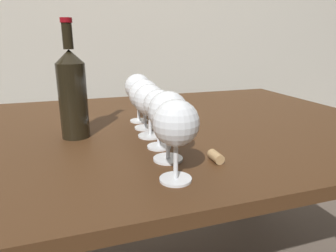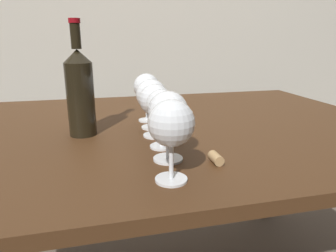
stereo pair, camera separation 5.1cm
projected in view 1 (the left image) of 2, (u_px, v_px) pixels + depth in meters
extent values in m
cube|color=#472B16|center=(146.00, 130.00, 0.93)|extent=(1.53, 0.99, 0.03)
cylinder|color=#472B16|center=(252.00, 157.00, 1.64)|extent=(0.06, 0.06, 0.67)
cylinder|color=white|center=(176.00, 179.00, 0.57)|extent=(0.06, 0.06, 0.00)
cylinder|color=white|center=(176.00, 158.00, 0.56)|extent=(0.01, 0.01, 0.08)
sphere|color=white|center=(176.00, 123.00, 0.54)|extent=(0.09, 0.09, 0.09)
ellipsoid|color=gold|center=(176.00, 125.00, 0.54)|extent=(0.08, 0.08, 0.03)
cylinder|color=white|center=(168.00, 159.00, 0.67)|extent=(0.07, 0.07, 0.00)
cylinder|color=white|center=(168.00, 141.00, 0.65)|extent=(0.01, 0.01, 0.08)
sphere|color=white|center=(168.00, 111.00, 0.64)|extent=(0.09, 0.09, 0.09)
ellipsoid|color=maroon|center=(168.00, 112.00, 0.64)|extent=(0.08, 0.08, 0.04)
cylinder|color=white|center=(159.00, 147.00, 0.74)|extent=(0.06, 0.06, 0.00)
cylinder|color=white|center=(159.00, 130.00, 0.73)|extent=(0.01, 0.01, 0.08)
sphere|color=white|center=(159.00, 105.00, 0.71)|extent=(0.07, 0.07, 0.07)
ellipsoid|color=pink|center=(159.00, 106.00, 0.71)|extent=(0.06, 0.06, 0.03)
cylinder|color=white|center=(150.00, 136.00, 0.82)|extent=(0.07, 0.07, 0.00)
cylinder|color=white|center=(150.00, 122.00, 0.81)|extent=(0.01, 0.01, 0.07)
sphere|color=white|center=(150.00, 100.00, 0.80)|extent=(0.08, 0.08, 0.08)
ellipsoid|color=#470A16|center=(150.00, 101.00, 0.80)|extent=(0.07, 0.07, 0.03)
cylinder|color=white|center=(145.00, 128.00, 0.90)|extent=(0.06, 0.06, 0.00)
cylinder|color=white|center=(145.00, 116.00, 0.89)|extent=(0.01, 0.01, 0.07)
sphere|color=white|center=(144.00, 95.00, 0.87)|extent=(0.09, 0.09, 0.09)
ellipsoid|color=maroon|center=(144.00, 94.00, 0.87)|extent=(0.08, 0.08, 0.04)
cylinder|color=white|center=(139.00, 121.00, 0.97)|extent=(0.06, 0.06, 0.00)
cylinder|color=white|center=(138.00, 108.00, 0.96)|extent=(0.01, 0.01, 0.08)
sphere|color=white|center=(138.00, 87.00, 0.94)|extent=(0.08, 0.08, 0.08)
ellipsoid|color=#380711|center=(138.00, 88.00, 0.94)|extent=(0.07, 0.07, 0.03)
cylinder|color=black|center=(73.00, 101.00, 0.80)|extent=(0.07, 0.07, 0.20)
cone|color=black|center=(69.00, 56.00, 0.76)|extent=(0.07, 0.07, 0.03)
cylinder|color=black|center=(67.00, 36.00, 0.75)|extent=(0.03, 0.03, 0.06)
cylinder|color=maroon|center=(66.00, 20.00, 0.74)|extent=(0.03, 0.03, 0.01)
cylinder|color=tan|center=(216.00, 157.00, 0.66)|extent=(0.02, 0.04, 0.02)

